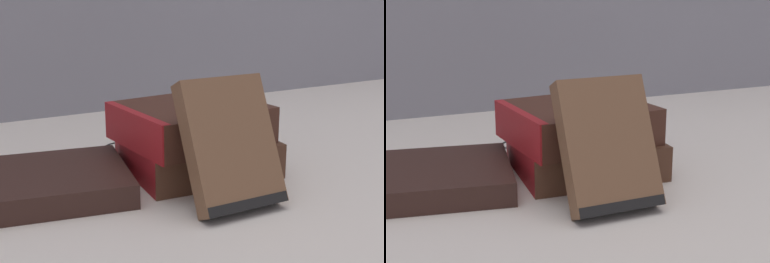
{
  "view_description": "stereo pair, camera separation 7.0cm",
  "coord_description": "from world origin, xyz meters",
  "views": [
    {
      "loc": [
        -0.34,
        -0.61,
        0.26
      ],
      "look_at": [
        -0.01,
        0.0,
        0.06
      ],
      "focal_mm": 50.0,
      "sensor_mm": 36.0,
      "label": 1
    },
    {
      "loc": [
        -0.28,
        -0.64,
        0.26
      ],
      "look_at": [
        -0.01,
        0.0,
        0.06
      ],
      "focal_mm": 50.0,
      "sensor_mm": 36.0,
      "label": 2
    }
  ],
  "objects": [
    {
      "name": "book_leaning_front",
      "position": [
        -0.02,
        -0.11,
        0.07
      ],
      "size": [
        0.11,
        0.09,
        0.15
      ],
      "rotation": [
        -0.44,
        0.0,
        0.0
      ],
      "color": "brown",
      "rests_on": "ground_plane"
    },
    {
      "name": "book_flat_top",
      "position": [
        -0.01,
        0.01,
        0.07
      ],
      "size": [
        0.19,
        0.18,
        0.05
      ],
      "rotation": [
        0.0,
        0.0,
        0.09
      ],
      "color": "#422319",
      "rests_on": "book_flat_bottom"
    },
    {
      "name": "book_side_left",
      "position": [
        -0.2,
        0.03,
        0.02
      ],
      "size": [
        0.22,
        0.2,
        0.03
      ],
      "rotation": [
        0.0,
        0.0,
        -0.17
      ],
      "color": "#331E19",
      "rests_on": "ground_plane"
    },
    {
      "name": "book_flat_bottom",
      "position": [
        0.01,
        0.02,
        0.02
      ],
      "size": [
        0.2,
        0.18,
        0.05
      ],
      "rotation": [
        0.0,
        0.0,
        -0.06
      ],
      "color": "#4C2D1E",
      "rests_on": "ground_plane"
    },
    {
      "name": "ground_plane",
      "position": [
        0.0,
        0.0,
        0.0
      ],
      "size": [
        3.0,
        3.0,
        0.0
      ],
      "primitive_type": "plane",
      "color": "silver"
    },
    {
      "name": "pocket_watch",
      "position": [
        0.04,
        -0.0,
        0.1
      ],
      "size": [
        0.06,
        0.06,
        0.01
      ],
      "color": "silver",
      "rests_on": "book_flat_top"
    },
    {
      "name": "reading_glasses",
      "position": [
        -0.02,
        0.17,
        0.0
      ],
      "size": [
        0.11,
        0.08,
        0.0
      ],
      "rotation": [
        0.0,
        0.0,
        -0.34
      ],
      "color": "black",
      "rests_on": "ground_plane"
    }
  ]
}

